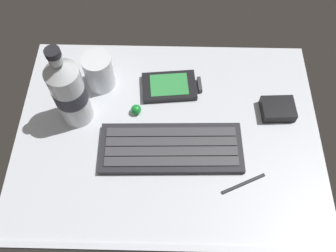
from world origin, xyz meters
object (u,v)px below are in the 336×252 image
juice_cup (99,73)px  charger_block (278,109)px  keyboard (171,148)px  trackball_mouse (136,109)px  handheld_device (172,86)px  water_bottle (69,91)px  stylus_pen (244,183)px

juice_cup → charger_block: juice_cup is taller
keyboard → trackball_mouse: 11.80cm
keyboard → handheld_device: 15.41cm
handheld_device → water_bottle: (-20.16, -7.46, 8.28)cm
charger_block → handheld_device: bearing=165.8°
water_bottle → charger_block: bearing=2.2°
juice_cup → trackball_mouse: bearing=-42.2°
keyboard → water_bottle: bearing=158.6°
trackball_mouse → stylus_pen: (22.00, -16.00, -0.75)cm
water_bottle → trackball_mouse: water_bottle is taller
keyboard → charger_block: size_ratio=4.18×
keyboard → stylus_pen: 15.93cm
juice_cup → water_bottle: water_bottle is taller
keyboard → stylus_pen: size_ratio=3.08×
trackball_mouse → juice_cup: bearing=137.8°
keyboard → handheld_device: bearing=90.3°
handheld_device → charger_block: (22.91, -5.81, 0.47)cm
keyboard → stylus_pen: bearing=-26.5°
water_bottle → juice_cup: bearing=64.3°
water_bottle → handheld_device: bearing=20.3°
juice_cup → stylus_pen: size_ratio=0.89×
juice_cup → water_bottle: 10.76cm
handheld_device → water_bottle: water_bottle is taller
handheld_device → trackball_mouse: size_ratio=6.05×
keyboard → juice_cup: (-16.13, 16.49, 3.10)cm
keyboard → stylus_pen: (14.26, -7.11, -0.46)cm
handheld_device → charger_block: charger_block is taller
juice_cup → charger_block: (38.96, -6.89, -2.71)cm
trackball_mouse → keyboard: bearing=-49.0°
handheld_device → juice_cup: (-16.05, 1.08, 3.18)cm
handheld_device → juice_cup: size_ratio=1.56×
juice_cup → stylus_pen: (30.39, -23.60, -3.56)cm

